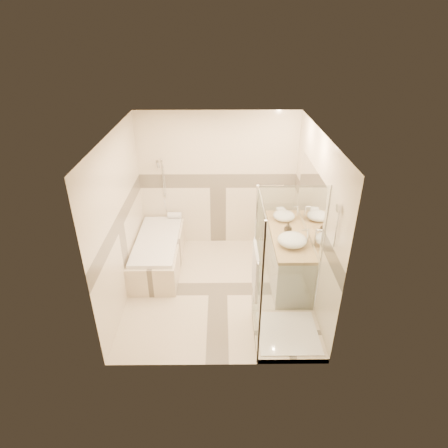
{
  "coord_description": "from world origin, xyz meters",
  "views": [
    {
      "loc": [
        0.06,
        -4.77,
        3.78
      ],
      "look_at": [
        0.1,
        0.25,
        1.05
      ],
      "focal_mm": 30.0,
      "sensor_mm": 36.0,
      "label": 1
    }
  ],
  "objects_px": {
    "shower_enclosure": "(281,305)",
    "amenity_bottle_b": "(288,228)",
    "vanity": "(287,256)",
    "bathtub": "(158,251)",
    "vessel_sink_near": "(284,216)",
    "vessel_sink_far": "(292,240)",
    "amenity_bottle_a": "(288,228)"
  },
  "relations": [
    {
      "from": "vessel_sink_far",
      "to": "amenity_bottle_a",
      "type": "distance_m",
      "value": 0.34
    },
    {
      "from": "bathtub",
      "to": "vessel_sink_far",
      "type": "bearing_deg",
      "value": -18.0
    },
    {
      "from": "shower_enclosure",
      "to": "vessel_sink_far",
      "type": "relative_size",
      "value": 4.67
    },
    {
      "from": "amenity_bottle_a",
      "to": "amenity_bottle_b",
      "type": "distance_m",
      "value": 0.05
    },
    {
      "from": "vanity",
      "to": "vessel_sink_far",
      "type": "relative_size",
      "value": 3.71
    },
    {
      "from": "vanity",
      "to": "shower_enclosure",
      "type": "xyz_separation_m",
      "value": [
        -0.29,
        -1.27,
        0.08
      ]
    },
    {
      "from": "shower_enclosure",
      "to": "vessel_sink_near",
      "type": "bearing_deg",
      "value": 81.08
    },
    {
      "from": "vessel_sink_near",
      "to": "amenity_bottle_a",
      "type": "relative_size",
      "value": 2.07
    },
    {
      "from": "vessel_sink_far",
      "to": "amenity_bottle_a",
      "type": "height_order",
      "value": "same"
    },
    {
      "from": "amenity_bottle_a",
      "to": "amenity_bottle_b",
      "type": "xyz_separation_m",
      "value": [
        0.0,
        0.05,
        -0.01
      ]
    },
    {
      "from": "vessel_sink_near",
      "to": "amenity_bottle_a",
      "type": "bearing_deg",
      "value": -90.0
    },
    {
      "from": "bathtub",
      "to": "vessel_sink_near",
      "type": "xyz_separation_m",
      "value": [
        2.13,
        0.12,
        0.62
      ]
    },
    {
      "from": "vessel_sink_near",
      "to": "amenity_bottle_b",
      "type": "distance_m",
      "value": 0.42
    },
    {
      "from": "shower_enclosure",
      "to": "amenity_bottle_b",
      "type": "height_order",
      "value": "shower_enclosure"
    },
    {
      "from": "amenity_bottle_b",
      "to": "bathtub",
      "type": "bearing_deg",
      "value": 171.94
    },
    {
      "from": "vanity",
      "to": "vessel_sink_near",
      "type": "height_order",
      "value": "vessel_sink_near"
    },
    {
      "from": "shower_enclosure",
      "to": "bathtub",
      "type": "bearing_deg",
      "value": 138.9
    },
    {
      "from": "vessel_sink_near",
      "to": "amenity_bottle_a",
      "type": "height_order",
      "value": "amenity_bottle_a"
    },
    {
      "from": "bathtub",
      "to": "amenity_bottle_a",
      "type": "bearing_deg",
      "value": -9.27
    },
    {
      "from": "shower_enclosure",
      "to": "vessel_sink_far",
      "type": "bearing_deg",
      "value": 73.63
    },
    {
      "from": "amenity_bottle_a",
      "to": "vessel_sink_near",
      "type": "bearing_deg",
      "value": 90.0
    },
    {
      "from": "vessel_sink_far",
      "to": "amenity_bottle_b",
      "type": "bearing_deg",
      "value": 90.0
    },
    {
      "from": "amenity_bottle_b",
      "to": "vanity",
      "type": "bearing_deg",
      "value": -67.6
    },
    {
      "from": "vanity",
      "to": "amenity_bottle_a",
      "type": "relative_size",
      "value": 9.28
    },
    {
      "from": "amenity_bottle_a",
      "to": "amenity_bottle_b",
      "type": "bearing_deg",
      "value": 90.0
    },
    {
      "from": "shower_enclosure",
      "to": "vessel_sink_near",
      "type": "xyz_separation_m",
      "value": [
        0.27,
        1.74,
        0.42
      ]
    },
    {
      "from": "vanity",
      "to": "vessel_sink_far",
      "type": "bearing_deg",
      "value": -93.34
    },
    {
      "from": "bathtub",
      "to": "vessel_sink_far",
      "type": "height_order",
      "value": "vessel_sink_far"
    },
    {
      "from": "shower_enclosure",
      "to": "amenity_bottle_a",
      "type": "distance_m",
      "value": 1.37
    },
    {
      "from": "amenity_bottle_b",
      "to": "vessel_sink_near",
      "type": "bearing_deg",
      "value": 90.0
    },
    {
      "from": "vessel_sink_near",
      "to": "amenity_bottle_b",
      "type": "relative_size",
      "value": 2.3
    },
    {
      "from": "vessel_sink_near",
      "to": "vessel_sink_far",
      "type": "relative_size",
      "value": 0.83
    }
  ]
}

